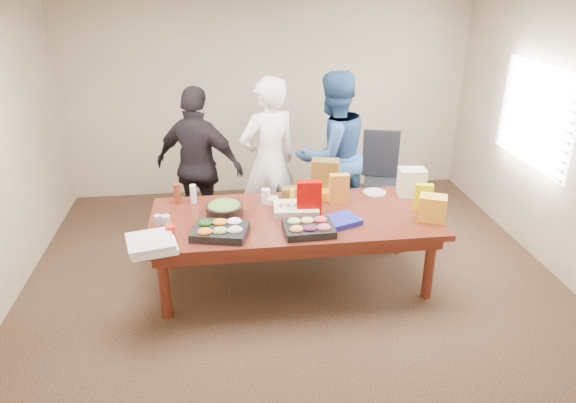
{
  "coord_description": "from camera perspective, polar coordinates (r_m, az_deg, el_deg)",
  "views": [
    {
      "loc": [
        -0.64,
        -4.54,
        2.98
      ],
      "look_at": [
        -0.05,
        0.1,
        0.86
      ],
      "focal_mm": 32.49,
      "sensor_mm": 36.0,
      "label": 1
    }
  ],
  "objects": [
    {
      "name": "person_center",
      "position": [
        5.87,
        -2.12,
        4.28
      ],
      "size": [
        0.83,
        0.71,
        1.93
      ],
      "primitive_type": "imported",
      "rotation": [
        0.0,
        0.0,
        3.57
      ],
      "color": "white",
      "rests_on": "floor"
    },
    {
      "name": "chip_bag_yellow",
      "position": [
        5.36,
        14.59,
        0.51
      ],
      "size": [
        0.19,
        0.11,
        0.27
      ],
      "primitive_type": "cube",
      "rotation": [
        0.0,
        0.0,
        -0.25
      ],
      "color": "#DEE100",
      "rests_on": "conference_table"
    },
    {
      "name": "plate_b",
      "position": [
        5.52,
        4.89,
        0.53
      ],
      "size": [
        0.24,
        0.24,
        0.01
      ],
      "primitive_type": "cylinder",
      "rotation": [
        0.0,
        0.0,
        0.1
      ],
      "color": "white",
      "rests_on": "conference_table"
    },
    {
      "name": "mayo_jar",
      "position": [
        5.35,
        -2.43,
        0.6
      ],
      "size": [
        0.11,
        0.11,
        0.15
      ],
      "primitive_type": "cylinder",
      "rotation": [
        0.0,
        0.0,
        -0.11
      ],
      "color": "white",
      "rests_on": "conference_table"
    },
    {
      "name": "chip_bag_blue",
      "position": [
        4.96,
        5.69,
        -2.14
      ],
      "size": [
        0.43,
        0.38,
        0.05
      ],
      "primitive_type": "cube",
      "rotation": [
        0.0,
        0.0,
        0.36
      ],
      "color": "#1F259B",
      "rests_on": "conference_table"
    },
    {
      "name": "ceiling",
      "position": [
        4.6,
        0.81,
        21.0
      ],
      "size": [
        5.5,
        5.0,
        0.02
      ],
      "primitive_type": "cube",
      "color": "white",
      "rests_on": "wall_back"
    },
    {
      "name": "clear_cup_a",
      "position": [
        5.02,
        -13.21,
        -2.06
      ],
      "size": [
        0.08,
        0.08,
        0.11
      ],
      "primitive_type": "cylinder",
      "rotation": [
        0.0,
        0.0,
        -0.01
      ],
      "color": "silver",
      "rests_on": "conference_table"
    },
    {
      "name": "chip_bag_red",
      "position": [
        5.07,
        2.31,
        0.4
      ],
      "size": [
        0.24,
        0.11,
        0.35
      ],
      "primitive_type": "cube",
      "rotation": [
        0.0,
        0.0,
        -0.07
      ],
      "color": "#AA0400",
      "rests_on": "conference_table"
    },
    {
      "name": "kraft_bag",
      "position": [
        5.56,
        4.09,
        2.74
      ],
      "size": [
        0.32,
        0.23,
        0.37
      ],
      "primitive_type": "cube",
      "rotation": [
        0.0,
        0.0,
        -0.26
      ],
      "color": "brown",
      "rests_on": "conference_table"
    },
    {
      "name": "fruit_tray",
      "position": [
        4.78,
        2.27,
        -3.0
      ],
      "size": [
        0.46,
        0.37,
        0.07
      ],
      "primitive_type": "cube",
      "rotation": [
        0.0,
        0.0,
        0.04
      ],
      "color": "black",
      "rests_on": "conference_table"
    },
    {
      "name": "ranch_bottle",
      "position": [
        5.44,
        -10.33,
        0.84
      ],
      "size": [
        0.08,
        0.08,
        0.19
      ],
      "primitive_type": "cylinder",
      "rotation": [
        0.0,
        0.0,
        0.26
      ],
      "color": "white",
      "rests_on": "conference_table"
    },
    {
      "name": "dressing_bottle",
      "position": [
        5.45,
        -12.02,
        0.85
      ],
      "size": [
        0.08,
        0.08,
        0.21
      ],
      "primitive_type": "cylinder",
      "rotation": [
        0.0,
        0.0,
        -0.26
      ],
      "color": "maroon",
      "rests_on": "conference_table"
    },
    {
      "name": "red_cup",
      "position": [
        4.79,
        -12.76,
        -3.24
      ],
      "size": [
        0.09,
        0.09,
        0.12
      ],
      "primitive_type": "cylinder",
      "rotation": [
        0.0,
        0.0,
        -0.05
      ],
      "color": "red",
      "rests_on": "conference_table"
    },
    {
      "name": "person_right",
      "position": [
        6.11,
        4.84,
        5.09
      ],
      "size": [
        1.16,
        1.05,
        1.95
      ],
      "primitive_type": "imported",
      "rotation": [
        0.0,
        0.0,
        3.55
      ],
      "color": "#294F86",
      "rests_on": "floor"
    },
    {
      "name": "window_panel",
      "position": [
        6.32,
        25.41,
        8.48
      ],
      "size": [
        0.03,
        1.4,
        1.1
      ],
      "primitive_type": "cube",
      "color": "white",
      "rests_on": "wall_right"
    },
    {
      "name": "wall_front",
      "position": [
        2.69,
        8.3,
        -13.16
      ],
      "size": [
        5.5,
        0.04,
        2.7
      ],
      "primitive_type": "cube",
      "color": "beige",
      "rests_on": "floor"
    },
    {
      "name": "bread_loaf",
      "position": [
        5.48,
        0.84,
        0.99
      ],
      "size": [
        0.29,
        0.13,
        0.12
      ],
      "primitive_type": "cube",
      "rotation": [
        0.0,
        0.0,
        -0.02
      ],
      "color": "brown",
      "rests_on": "conference_table"
    },
    {
      "name": "wall_right",
      "position": [
        5.9,
        28.34,
        5.37
      ],
      "size": [
        0.04,
        5.0,
        2.7
      ],
      "primitive_type": "cube",
      "color": "beige",
      "rests_on": "floor"
    },
    {
      "name": "mustard_bottle",
      "position": [
        5.33,
        0.5,
        0.57
      ],
      "size": [
        0.06,
        0.06,
        0.16
      ],
      "primitive_type": "cylinder",
      "rotation": [
        0.0,
        0.0,
        0.08
      ],
      "color": "gold",
      "rests_on": "conference_table"
    },
    {
      "name": "dip_bowl_b",
      "position": [
        5.37,
        -1.84,
        0.15
      ],
      "size": [
        0.15,
        0.15,
        0.06
      ],
      "primitive_type": "cylinder",
      "rotation": [
        0.0,
        0.0,
        0.02
      ],
      "color": "beige",
      "rests_on": "conference_table"
    },
    {
      "name": "sheet_cake",
      "position": [
        5.15,
        0.9,
        -0.82
      ],
      "size": [
        0.46,
        0.36,
        0.08
      ],
      "primitive_type": "cube",
      "rotation": [
        0.0,
        0.0,
        -0.09
      ],
      "color": "silver",
      "rests_on": "conference_table"
    },
    {
      "name": "grocery_bag_yellow",
      "position": [
        5.15,
        15.52,
        -0.71
      ],
      "size": [
        0.3,
        0.26,
        0.25
      ],
      "primitive_type": "cube",
      "rotation": [
        0.0,
        0.0,
        -0.43
      ],
      "color": "yellow",
      "rests_on": "conference_table"
    },
    {
      "name": "clear_cup_b",
      "position": [
        5.05,
        -14.03,
        -1.98
      ],
      "size": [
        0.07,
        0.07,
        0.1
      ],
      "primitive_type": "cylinder",
      "rotation": [
        0.0,
        0.0,
        0.05
      ],
      "color": "silver",
      "rests_on": "conference_table"
    },
    {
      "name": "wall_back",
      "position": [
        7.26,
        -2.07,
        11.35
      ],
      "size": [
        5.5,
        0.04,
        2.7
      ],
      "primitive_type": "cube",
      "color": "beige",
      "rests_on": "floor"
    },
    {
      "name": "veggie_tray",
      "position": [
        4.77,
        -7.43,
        -3.24
      ],
      "size": [
        0.56,
        0.49,
        0.07
      ],
      "primitive_type": "cube",
      "rotation": [
        0.0,
        0.0,
        -0.24
      ],
      "color": "black",
      "rests_on": "conference_table"
    },
    {
      "name": "floor",
      "position": [
        5.48,
        0.64,
        -8.73
      ],
      "size": [
        5.5,
        5.0,
        0.02
      ],
      "primitive_type": "cube",
      "color": "#47301E",
      "rests_on": "ground"
    },
    {
      "name": "grocery_bag_white",
      "position": [
        5.66,
        13.37,
        2.07
      ],
      "size": [
        0.3,
        0.23,
        0.3
      ],
      "primitive_type": "cube",
      "rotation": [
        0.0,
        0.0,
        -0.12
      ],
      "color": "white",
      "rests_on": "conference_table"
    },
    {
      "name": "office_chair",
      "position": [
        6.59,
        10.43,
        2.19
      ],
      "size": [
        0.67,
        0.67,
        1.08
      ],
      "primitive_type": "cube",
      "rotation": [
        0.0,
        0.0,
        -0.26
      ],
      "color": "black",
      "rests_on": "floor"
    },
    {
      "name": "chip_bag_orange",
      "position": [
        5.35,
        5.6,
        1.42
      ],
      "size": [
        0.2,
        0.09,
        0.31
      ],
      "primitive_type": "cube",
      "rotation": [
        0.0,
        0.0,
        -0.02
      ],
      "color": "orange",
      "rests_on": "conference_table"
    },
    {
      "name": "pizza_box_lower",
      "position": [
        4.67,
        -14.53,
        -4.7
      ],
      "size": [
        0.46,
        0.46,
        0.04
      ],
      "primitive_type": "cube",
      "rotation": [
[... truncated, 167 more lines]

